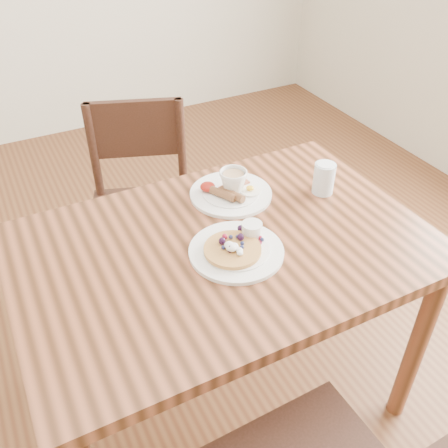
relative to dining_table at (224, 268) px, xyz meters
name	(u,v)px	position (x,y,z in m)	size (l,w,h in m)	color
ground	(224,395)	(0.00, 0.00, -0.65)	(5.00, 5.00, 0.00)	#572E19
dining_table	(224,268)	(0.00, 0.00, 0.00)	(1.20, 0.80, 0.75)	brown
chair_far	(142,202)	(-0.04, 0.67, -0.16)	(0.54, 0.54, 0.88)	#391D14
pancake_plate	(237,248)	(0.02, -0.05, 0.11)	(0.27, 0.27, 0.06)	white
breakfast_plate	(230,193)	(0.13, 0.21, 0.11)	(0.27, 0.27, 0.04)	white
teacup_saucer	(233,184)	(0.14, 0.21, 0.14)	(0.14, 0.14, 0.09)	white
water_glass	(324,178)	(0.41, 0.09, 0.15)	(0.07, 0.07, 0.11)	silver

